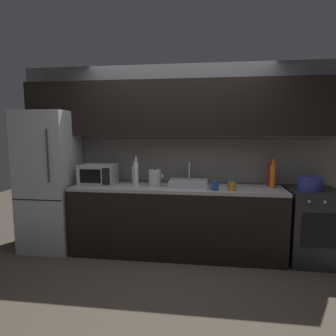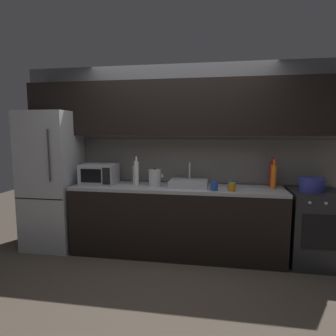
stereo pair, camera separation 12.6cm
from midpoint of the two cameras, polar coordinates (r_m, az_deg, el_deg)
The scene contains 16 objects.
ground_plane at distance 3.19m, azimuth 0.34°, elevation -22.93°, with size 10.00×10.00×0.00m, color #4C4238.
back_wall at distance 3.94m, azimuth 3.16°, elevation 6.45°, with size 4.43×0.44×2.50m.
counter_run at distance 3.83m, azimuth 2.54°, elevation -10.30°, with size 2.69×0.60×0.90m.
refrigerator at distance 4.27m, azimuth -21.06°, elevation -2.26°, with size 0.68×0.69×1.87m.
oven_range at distance 4.00m, azimuth 27.70°, elevation -10.37°, with size 0.60×0.62×0.90m.
microwave at distance 3.97m, azimuth -12.52°, elevation -1.15°, with size 0.46×0.35×0.27m.
sink_basin at distance 3.72m, azimuth 5.04°, elevation -3.03°, with size 0.48×0.38×0.30m.
kettle at distance 3.70m, azimuth -1.66°, elevation -1.97°, with size 0.19×0.15×0.24m.
wine_bottle_orange at distance 3.81m, azimuth 21.01°, elevation -1.58°, with size 0.07×0.07×0.36m.
wine_bottle_white at distance 3.82m, azimuth -5.30°, elevation -0.97°, with size 0.06×0.06×0.38m.
wine_bottle_clear at distance 3.93m, azimuth -5.60°, elevation -1.22°, with size 0.07×0.07×0.31m.
wine_bottle_red at distance 3.96m, azimuth 20.69°, elevation -1.14°, with size 0.08×0.08×0.37m.
mug_amber at distance 3.52m, azimuth 13.50°, elevation -3.65°, with size 0.09×0.09×0.10m, color #B27019.
mug_teal at distance 3.69m, azimuth 13.25°, elevation -3.16°, with size 0.08×0.08×0.10m, color #19666B.
mug_blue at distance 3.52m, azimuth 10.11°, elevation -3.51°, with size 0.09×0.09×0.11m, color #234299.
cooking_pot at distance 3.86m, azimuth 27.31°, elevation -2.89°, with size 0.29×0.29×0.16m.
Camera 2 is at (0.50, -2.71, 1.61)m, focal length 30.93 mm.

